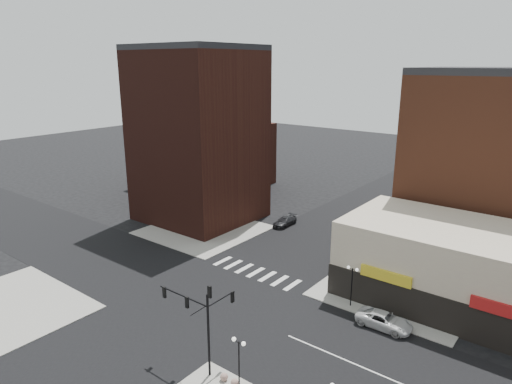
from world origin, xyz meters
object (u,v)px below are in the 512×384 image
Objects in this scene: street_lamp_ne at (352,276)px; white_suv at (384,320)px; traffic_signal at (202,313)px; street_lamp_se_a at (239,351)px; dark_sedan_north at (285,221)px.

street_lamp_ne is 0.82× the size of white_suv.
traffic_signal reaches higher than street_lamp_ne.
street_lamp_ne is (1.00, 16.00, 0.00)m from street_lamp_se_a.
street_lamp_ne is at bearing 86.42° from street_lamp_se_a.
street_lamp_se_a and street_lamp_ne have the same top height.
traffic_signal is at bearing 177.43° from street_lamp_se_a.
traffic_signal is 34.19m from dark_sedan_north.
street_lamp_ne is 0.91× the size of dark_sedan_north.
street_lamp_se_a is at bearing -61.65° from dark_sedan_north.
traffic_signal is 1.69× the size of dark_sedan_north.
street_lamp_se_a is 35.84m from dark_sedan_north.
white_suv is at bearing -20.08° from street_lamp_ne.
street_lamp_se_a is at bearing 159.25° from white_suv.
street_lamp_se_a is 1.00× the size of street_lamp_ne.
white_suv is 28.01m from dark_sedan_north.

